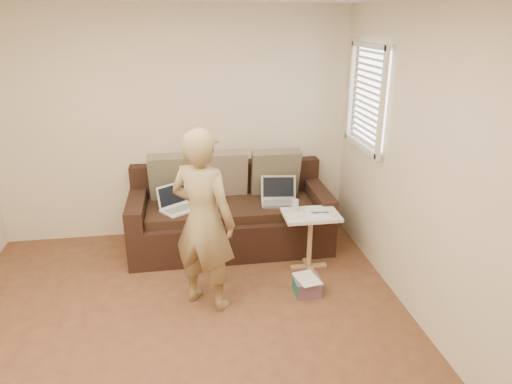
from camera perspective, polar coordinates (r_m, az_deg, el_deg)
floor at (r=3.83m, az=-9.14°, el=-19.29°), size 4.50×4.50×0.00m
wall_back at (r=5.32m, az=-10.08°, el=8.02°), size 4.00×0.00×4.00m
wall_right at (r=3.67m, az=22.43°, el=0.91°), size 0.00×4.50×4.50m
window_blinds at (r=4.86m, az=13.61°, el=11.37°), size 0.12×0.88×1.08m
sofa at (r=5.15m, az=-3.23°, el=-2.36°), size 2.20×0.95×0.85m
pillow_left at (r=5.20m, az=-10.15°, el=1.85°), size 0.55×0.29×0.57m
pillow_mid at (r=5.24m, az=-4.12°, el=2.28°), size 0.55×0.27×0.57m
pillow_right at (r=5.28m, az=2.43°, el=2.47°), size 0.55×0.28×0.57m
laptop_silver at (r=5.09m, az=2.95°, el=-1.51°), size 0.43×0.33×0.26m
laptop_white at (r=4.99m, az=-9.42°, el=-2.26°), size 0.46×0.43×0.27m
person at (r=3.97m, az=-6.57°, el=-3.57°), size 0.73×0.67×1.65m
side_table at (r=4.77m, az=6.70°, el=-6.03°), size 0.56×0.39×0.61m
drinking_glass at (r=4.66m, az=4.88°, el=-1.68°), size 0.07×0.07×0.12m
scissors at (r=4.65m, az=7.91°, el=-2.54°), size 0.19×0.12×0.02m
paper_on_table at (r=4.68m, az=7.39°, el=-2.45°), size 0.25×0.33×0.00m
striped_box at (r=4.46m, az=6.34°, el=-11.48°), size 0.25×0.25×0.16m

